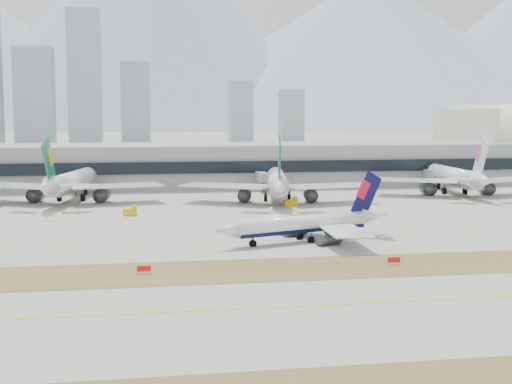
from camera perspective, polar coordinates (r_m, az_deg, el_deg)
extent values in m
plane|color=gray|center=(149.72, 0.31, -3.59)|extent=(3000.00, 3000.00, 0.00)
cube|color=brown|center=(118.89, 2.98, -6.14)|extent=(360.00, 18.00, 0.06)
cube|color=yellow|center=(144.86, 0.65, -3.91)|extent=(360.00, 0.45, 0.04)
cube|color=yellow|center=(97.20, 5.96, -8.95)|extent=(360.00, 0.45, 0.04)
cube|color=yellow|center=(178.99, -1.34, -1.99)|extent=(360.00, 0.45, 0.04)
cylinder|color=white|center=(143.75, 3.71, -2.56)|extent=(29.27, 13.39, 3.28)
cube|color=black|center=(143.89, 3.70, -2.91)|extent=(28.54, 12.72, 1.47)
cone|color=white|center=(135.11, -2.43, -3.11)|extent=(5.43, 4.65, 3.28)
cone|color=white|center=(154.45, 9.39, -1.87)|extent=(7.38, 5.37, 3.28)
cube|color=white|center=(153.44, 3.04, -2.19)|extent=(16.33, 16.95, 0.20)
cube|color=white|center=(156.94, 8.06, -1.63)|extent=(5.13, 5.41, 0.13)
cylinder|color=#3F4247|center=(150.30, 3.12, -3.06)|extent=(5.54, 4.03, 2.46)
cube|color=#3F4247|center=(150.14, 3.12, -2.69)|extent=(2.04, 0.95, 1.15)
cube|color=white|center=(138.69, 7.11, -3.11)|extent=(7.93, 16.39, 0.20)
cube|color=white|center=(150.37, 10.05, -2.00)|extent=(3.08, 4.69, 0.13)
cylinder|color=#3F4247|center=(140.41, 5.81, -3.73)|extent=(5.54, 4.03, 2.46)
cube|color=#3F4247|center=(140.25, 5.81, -3.34)|extent=(2.04, 0.95, 1.15)
cube|color=#0A093D|center=(152.59, 8.82, -0.23)|extent=(7.70, 3.06, 10.26)
cube|color=red|center=(151.95, 8.58, 0.17)|extent=(3.56, 1.60, 4.40)
cylinder|color=#3F4247|center=(138.31, -0.25, -3.99)|extent=(0.39, 0.39, 1.97)
cylinder|color=black|center=(138.38, -0.25, -4.15)|extent=(1.58, 1.05, 1.47)
cylinder|color=#3F4247|center=(142.88, 4.45, -3.68)|extent=(0.39, 0.39, 1.97)
cylinder|color=black|center=(142.95, 4.45, -3.84)|extent=(1.58, 1.05, 1.47)
cylinder|color=#3F4247|center=(146.38, 3.51, -3.44)|extent=(0.39, 0.39, 1.97)
cylinder|color=black|center=(146.44, 3.51, -3.60)|extent=(1.58, 1.05, 1.47)
cylinder|color=white|center=(219.33, -14.53, 0.87)|extent=(12.54, 41.19, 5.41)
cube|color=slate|center=(219.46, -14.52, 0.48)|extent=(11.60, 40.24, 2.43)
cone|color=white|center=(242.07, -13.08, 1.38)|extent=(6.42, 7.10, 5.41)
cone|color=white|center=(195.36, -16.43, 0.39)|extent=(6.93, 9.90, 5.41)
cube|color=white|center=(210.20, -11.10, 0.51)|extent=(27.84, 16.97, 0.32)
cube|color=white|center=(195.02, -14.31, 0.56)|extent=(8.04, 4.97, 0.22)
cylinder|color=#3F4247|center=(214.17, -12.21, -0.22)|extent=(5.19, 7.42, 4.06)
cube|color=#3F4247|center=(214.00, -12.22, 0.22)|extent=(0.90, 2.87, 1.89)
cube|color=white|center=(218.00, -18.64, 0.50)|extent=(28.30, 23.89, 0.32)
cube|color=white|center=(199.10, -18.23, 0.55)|extent=(8.55, 7.08, 0.22)
cylinder|color=#3F4247|center=(219.30, -17.18, -0.20)|extent=(5.19, 7.42, 4.06)
cube|color=#3F4247|center=(219.13, -17.19, 0.22)|extent=(0.90, 2.87, 1.89)
cube|color=#0D613B|center=(197.57, -16.25, 2.33)|extent=(2.47, 11.22, 14.50)
cube|color=#DB9E0C|center=(198.56, -16.17, 2.80)|extent=(1.49, 5.12, 6.21)
cylinder|color=#3F4247|center=(234.70, -13.52, 0.16)|extent=(0.65, 0.65, 3.24)
cylinder|color=black|center=(234.77, -13.51, 0.00)|extent=(1.36, 2.56, 2.43)
cylinder|color=#3F4247|center=(219.61, -15.46, -0.29)|extent=(0.65, 0.65, 3.24)
cylinder|color=black|center=(219.68, -15.45, -0.46)|extent=(1.36, 2.56, 2.43)
cylinder|color=#3F4247|center=(217.77, -13.68, -0.29)|extent=(0.65, 0.65, 3.24)
cylinder|color=black|center=(217.84, -13.68, -0.47)|extent=(1.36, 2.56, 2.43)
cylinder|color=white|center=(212.08, 1.72, 0.89)|extent=(12.30, 41.15, 5.40)
cube|color=slate|center=(212.22, 1.71, 0.49)|extent=(11.36, 40.21, 2.43)
cone|color=white|center=(235.52, 1.57, 1.41)|extent=(6.39, 7.07, 5.40)
cone|color=white|center=(187.19, 1.91, 0.40)|extent=(6.87, 9.86, 5.40)
cube|color=white|center=(207.09, 5.79, 0.51)|extent=(27.85, 17.08, 0.32)
cube|color=white|center=(189.17, 4.02, 0.57)|extent=(8.05, 5.00, 0.22)
cylinder|color=#3F4247|center=(209.66, 4.39, -0.23)|extent=(5.15, 7.40, 4.05)
cube|color=#3F4247|center=(209.49, 4.40, 0.21)|extent=(0.88, 2.86, 1.89)
cube|color=white|center=(206.33, -2.29, 0.51)|extent=(28.29, 23.77, 0.32)
cube|color=white|center=(188.77, -0.23, 0.57)|extent=(8.54, 7.04, 0.22)
cylinder|color=#3F4247|center=(209.16, -0.93, -0.23)|extent=(5.15, 7.40, 4.05)
cube|color=#3F4247|center=(208.99, -0.93, 0.21)|extent=(0.88, 2.86, 1.89)
cube|color=#12513C|center=(189.49, 1.89, 2.41)|extent=(2.41, 11.21, 14.48)
cube|color=silver|center=(190.53, 1.88, 2.91)|extent=(1.46, 5.12, 6.20)
cylinder|color=#3F4247|center=(227.94, 1.61, 0.16)|extent=(0.65, 0.65, 3.24)
cylinder|color=black|center=(228.01, 1.61, -0.01)|extent=(1.35, 2.56, 2.43)
cylinder|color=#3F4247|center=(211.33, 0.77, -0.31)|extent=(0.65, 0.65, 3.24)
cylinder|color=black|center=(211.41, 0.77, -0.49)|extent=(1.35, 2.56, 2.43)
cylinder|color=#3F4247|center=(211.51, 2.67, -0.31)|extent=(0.65, 0.65, 3.24)
cylinder|color=black|center=(211.59, 2.67, -0.49)|extent=(1.35, 2.56, 2.43)
cylinder|color=white|center=(240.37, 15.55, 1.26)|extent=(8.97, 40.52, 5.32)
cube|color=slate|center=(240.49, 15.54, 0.91)|extent=(8.11, 39.65, 2.39)
cone|color=white|center=(262.21, 13.83, 1.69)|extent=(5.86, 6.60, 5.32)
cone|color=white|center=(217.45, 17.74, 0.88)|extent=(6.11, 9.38, 5.32)
cube|color=white|center=(240.28, 19.24, 0.95)|extent=(27.82, 18.56, 0.32)
cube|color=white|center=(221.64, 19.24, 1.02)|extent=(8.12, 5.46, 0.21)
cylinder|color=#3F4247|center=(241.12, 17.92, 0.31)|extent=(4.58, 7.04, 3.99)
cube|color=#3F4247|center=(240.97, 17.94, 0.69)|extent=(0.65, 2.82, 1.86)
cube|color=white|center=(230.31, 12.68, 0.93)|extent=(28.05, 22.09, 0.32)
cube|color=white|center=(216.48, 15.89, 1.02)|extent=(8.38, 6.53, 0.21)
cylinder|color=#3F4247|center=(234.54, 13.59, 0.28)|extent=(4.58, 7.04, 3.99)
cube|color=#3F4247|center=(234.39, 13.60, 0.67)|extent=(0.65, 2.82, 1.86)
cube|color=silver|center=(219.59, 17.53, 2.59)|extent=(1.49, 11.12, 14.26)
cube|color=#D34AA5|center=(220.54, 17.43, 3.01)|extent=(1.04, 5.05, 6.10)
cylinder|color=#3F4247|center=(255.10, 14.36, 0.60)|extent=(0.64, 0.64, 3.19)
cylinder|color=black|center=(255.16, 14.35, 0.45)|extent=(1.15, 2.47, 2.39)
cylinder|color=#3F4247|center=(238.55, 14.83, 0.22)|extent=(0.64, 0.64, 3.19)
cylinder|color=black|center=(238.61, 14.82, 0.06)|extent=(1.15, 2.47, 2.39)
cylinder|color=#3F4247|center=(240.90, 16.38, 0.23)|extent=(0.64, 0.64, 3.19)
cylinder|color=black|center=(240.97, 16.38, 0.07)|extent=(1.15, 2.47, 2.39)
cube|color=gray|center=(262.21, -4.01, 2.21)|extent=(280.00, 42.00, 15.00)
cube|color=black|center=(240.84, -3.52, 1.98)|extent=(280.00, 1.20, 4.00)
cube|color=beige|center=(311.55, 16.21, 3.82)|extent=(2.00, 57.00, 27.90)
cube|color=red|center=(115.96, -8.96, -6.08)|extent=(2.20, 0.15, 0.90)
cylinder|color=orange|center=(116.10, -9.35, -6.40)|extent=(0.10, 0.10, 0.50)
cylinder|color=orange|center=(116.11, -8.56, -6.38)|extent=(0.10, 0.10, 0.50)
cube|color=red|center=(123.65, 10.98, -5.35)|extent=(2.20, 0.15, 0.90)
cylinder|color=orange|center=(123.50, 10.62, -5.67)|extent=(0.10, 0.10, 0.50)
cylinder|color=orange|center=(124.06, 11.32, -5.63)|extent=(0.10, 0.10, 0.50)
cube|color=#DAB40B|center=(200.25, 2.81, -0.88)|extent=(3.50, 2.00, 1.80)
cube|color=#DAB40B|center=(200.37, 3.15, -0.53)|extent=(1.20, 1.80, 1.00)
cylinder|color=black|center=(199.29, 2.52, -1.07)|extent=(0.70, 0.30, 0.70)
cylinder|color=black|center=(200.84, 2.43, -1.01)|extent=(0.70, 0.30, 0.70)
cylinder|color=black|center=(199.81, 3.19, -1.06)|extent=(0.70, 0.30, 0.70)
cylinder|color=black|center=(201.35, 3.09, -1.00)|extent=(0.70, 0.30, 0.70)
cube|color=#DAB40B|center=(184.01, -10.06, -1.59)|extent=(3.50, 2.00, 1.80)
cube|color=#DAB40B|center=(183.85, -9.69, -1.21)|extent=(1.20, 1.80, 1.00)
cylinder|color=black|center=(183.31, -10.43, -1.80)|extent=(0.70, 0.30, 0.70)
cylinder|color=black|center=(184.89, -10.43, -1.73)|extent=(0.70, 0.30, 0.70)
cylinder|color=black|center=(183.29, -9.68, -1.78)|extent=(0.70, 0.30, 0.70)
cylinder|color=black|center=(184.87, -9.68, -1.71)|extent=(0.70, 0.30, 0.70)
cube|color=#949FA9|center=(605.82, -17.28, 7.23)|extent=(30.00, 27.00, 80.00)
cube|color=#949FA9|center=(597.44, -13.54, 8.79)|extent=(26.00, 23.40, 110.00)
cube|color=#949FA9|center=(610.46, -9.62, 6.94)|extent=(24.00, 21.60, 70.00)
cube|color=#949FA9|center=(621.99, -1.24, 6.31)|extent=(20.00, 18.00, 55.00)
cube|color=#949FA9|center=(630.10, 2.83, 5.98)|extent=(20.00, 18.00, 48.00)
cone|color=#9EA8B7|center=(1556.77, -8.81, 12.90)|extent=(900.00, 900.00, 470.00)
cone|color=#9EA8B7|center=(1621.82, 8.76, 10.71)|extent=(1120.00, 1120.00, 350.00)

